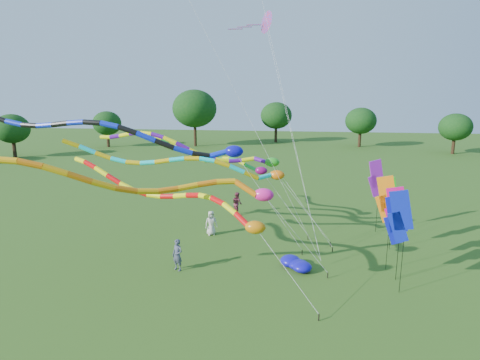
# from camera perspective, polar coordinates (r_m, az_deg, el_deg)

# --- Properties ---
(ground) EXTENTS (160.00, 160.00, 0.00)m
(ground) POSITION_cam_1_polar(r_m,az_deg,el_deg) (18.74, 4.11, -16.73)
(ground) COLOR #275917
(ground) RESTS_ON ground
(tree_ring) EXTENTS (120.42, 117.28, 9.60)m
(tree_ring) POSITION_cam_1_polar(r_m,az_deg,el_deg) (16.65, 16.03, -1.31)
(tree_ring) COLOR #382314
(tree_ring) RESTS_ON ground
(tube_kite_red) EXTENTS (12.84, 5.12, 6.19)m
(tube_kite_red) POSITION_cam_1_polar(r_m,az_deg,el_deg) (19.34, -8.25, -2.71)
(tube_kite_red) COLOR black
(tube_kite_red) RESTS_ON ground
(tube_kite_orange) EXTENTS (14.84, 5.57, 7.30)m
(tube_kite_orange) POSITION_cam_1_polar(r_m,az_deg,el_deg) (17.75, -11.54, -0.47)
(tube_kite_orange) COLOR black
(tube_kite_orange) RESTS_ON ground
(tube_kite_purple) EXTENTS (14.12, 1.19, 7.43)m
(tube_kite_purple) POSITION_cam_1_polar(r_m,az_deg,el_deg) (23.59, -5.10, 4.17)
(tube_kite_purple) COLOR black
(tube_kite_purple) RESTS_ON ground
(tube_kite_blue) EXTENTS (17.32, 1.77, 8.51)m
(tube_kite_blue) POSITION_cam_1_polar(r_m,az_deg,el_deg) (22.55, -14.16, 5.85)
(tube_kite_blue) COLOR black
(tube_kite_blue) RESTS_ON ground
(tube_kite_cyan) EXTENTS (14.41, 3.45, 7.16)m
(tube_kite_cyan) POSITION_cam_1_polar(r_m,az_deg,el_deg) (22.31, -5.82, 2.12)
(tube_kite_cyan) COLOR black
(tube_kite_cyan) RESTS_ON ground
(tube_kite_green) EXTENTS (11.03, 3.73, 6.43)m
(tube_kite_green) POSITION_cam_1_polar(r_m,az_deg,el_deg) (27.14, -2.78, 2.94)
(tube_kite_green) COLOR black
(tube_kite_green) RESTS_ON ground
(delta_kite_high_c) EXTENTS (5.86, 6.10, 14.42)m
(delta_kite_high_c) POSITION_cam_1_polar(r_m,az_deg,el_deg) (25.94, 3.57, 21.52)
(delta_kite_high_c) COLOR black
(delta_kite_high_c) RESTS_ON ground
(banner_pole_orange) EXTENTS (1.16, 0.30, 5.05)m
(banner_pole_orange) POSITION_cam_1_polar(r_m,az_deg,el_deg) (21.68, 20.09, -2.61)
(banner_pole_orange) COLOR black
(banner_pole_orange) RESTS_ON ground
(banner_pole_magenta_b) EXTENTS (1.15, 0.32, 4.72)m
(banner_pole_magenta_b) POSITION_cam_1_polar(r_m,az_deg,el_deg) (20.89, 21.33, -4.18)
(banner_pole_magenta_b) COLOR black
(banner_pole_magenta_b) RESTS_ON ground
(banner_pole_blue_b) EXTENTS (1.16, 0.20, 4.34)m
(banner_pole_blue_b) POSITION_cam_1_polar(r_m,az_deg,el_deg) (20.80, 21.23, -5.34)
(banner_pole_blue_b) COLOR black
(banner_pole_blue_b) RESTS_ON ground
(banner_pole_violet) EXTENTS (1.13, 0.42, 4.93)m
(banner_pole_violet) POSITION_cam_1_polar(r_m,az_deg,el_deg) (27.33, 18.77, 0.22)
(banner_pole_violet) COLOR black
(banner_pole_violet) RESTS_ON ground
(banner_pole_blue_a) EXTENTS (1.15, 0.36, 4.92)m
(banner_pole_blue_a) POSITION_cam_1_polar(r_m,az_deg,el_deg) (19.40, 21.81, -4.87)
(banner_pole_blue_a) COLOR black
(banner_pole_blue_a) RESTS_ON ground
(banner_pole_green) EXTENTS (1.16, 0.11, 4.39)m
(banner_pole_green) POSITION_cam_1_polar(r_m,az_deg,el_deg) (24.69, 20.43, -2.42)
(banner_pole_green) COLOR black
(banner_pole_green) RESTS_ON ground
(blue_nylon_heap) EXTENTS (1.74, 1.35, 0.57)m
(blue_nylon_heap) POSITION_cam_1_polar(r_m,az_deg,el_deg) (22.01, 7.14, -11.40)
(blue_nylon_heap) COLOR #110DB1
(blue_nylon_heap) RESTS_ON ground
(person_a) EXTENTS (0.92, 0.78, 1.60)m
(person_a) POSITION_cam_1_polar(r_m,az_deg,el_deg) (26.22, -4.12, -6.12)
(person_a) COLOR beige
(person_a) RESTS_ON ground
(person_b) EXTENTS (0.73, 0.62, 1.68)m
(person_b) POSITION_cam_1_polar(r_m,az_deg,el_deg) (21.41, -8.89, -10.49)
(person_b) COLOR #41455B
(person_b) RESTS_ON ground
(person_c) EXTENTS (1.04, 1.07, 1.73)m
(person_c) POSITION_cam_1_polar(r_m,az_deg,el_deg) (30.44, -0.41, -3.32)
(person_c) COLOR maroon
(person_c) RESTS_ON ground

